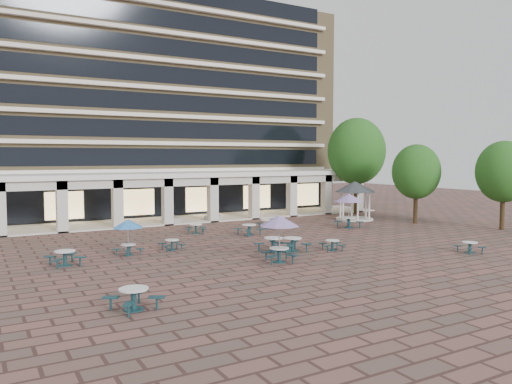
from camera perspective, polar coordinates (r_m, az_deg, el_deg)
ground at (r=32.92m, az=0.77°, el=-6.09°), size 120.00×120.00×0.00m
apartment_building at (r=56.29m, az=-12.71°, el=10.87°), size 40.00×15.50×25.20m
retail_arcade at (r=45.87m, az=-8.63°, el=0.49°), size 42.00×6.60×4.40m
picnic_table_0 at (r=19.77m, az=-13.80°, el=-11.57°), size 2.21×2.21×0.84m
picnic_table_2 at (r=30.80m, az=4.18°, el=-5.85°), size 1.90×1.90×0.85m
picnic_table_3 at (r=32.90m, az=23.25°, el=-5.73°), size 1.64×1.64×0.66m
picnic_table_4 at (r=30.25m, az=-14.42°, el=-3.69°), size 1.82×1.82×2.11m
picnic_table_5 at (r=31.60m, az=-9.58°, el=-5.86°), size 1.50×1.50×0.65m
picnic_table_6 at (r=27.34m, az=2.68°, el=-3.50°), size 2.24×2.24×2.59m
picnic_table_7 at (r=31.41m, az=8.73°, el=-5.92°), size 1.72×1.72×0.64m
picnic_table_8 at (r=28.62m, az=-21.00°, el=-6.91°), size 2.03×2.03×0.81m
picnic_table_9 at (r=37.01m, az=-0.80°, el=-4.22°), size 2.00×2.00×0.79m
picnic_table_10 at (r=30.67m, az=2.02°, el=-5.86°), size 2.31×2.31×0.86m
picnic_table_11 at (r=41.37m, az=10.58°, el=-0.80°), size 2.40×2.40×2.78m
picnic_table_12 at (r=38.11m, az=-6.89°, el=-4.09°), size 1.93×1.93×0.71m
picnic_table_13 at (r=40.36m, az=1.28°, el=-3.60°), size 1.91×1.91×0.73m
gazebo at (r=46.72m, az=11.24°, el=0.11°), size 3.79×3.79×3.53m
tree_east_a at (r=45.50m, az=17.85°, el=2.21°), size 4.14×4.14×6.90m
tree_east_b at (r=44.02m, az=26.45°, el=2.09°), size 4.25×4.25×7.08m
tree_east_c at (r=51.54m, az=11.40°, el=4.58°), size 5.84×5.84×9.74m
planter_left at (r=43.75m, az=-9.73°, el=-3.05°), size 1.50×0.72×1.17m
planter_right at (r=45.27m, az=-4.94°, el=-2.77°), size 1.50×0.71×1.18m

